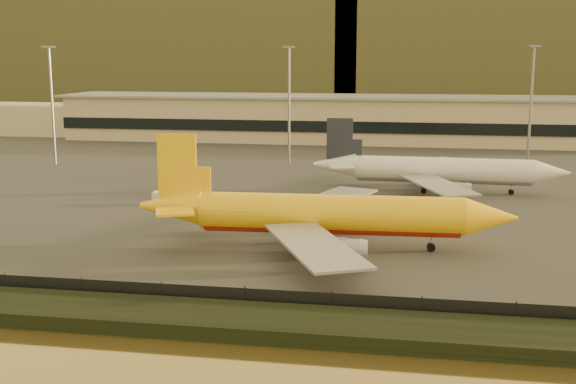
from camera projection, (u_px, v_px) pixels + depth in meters
name	position (u px, v px, depth m)	size (l,w,h in m)	color
ground	(254.00, 271.00, 79.47)	(900.00, 900.00, 0.00)	black
embankment	(212.00, 320.00, 62.88)	(320.00, 7.00, 1.40)	black
tarmac	(341.00, 156.00, 171.43)	(320.00, 220.00, 0.20)	#2D2D2D
perimeter_fence	(224.00, 298.00, 66.64)	(300.00, 0.05, 2.20)	black
terminal_building	(301.00, 119.00, 202.34)	(202.00, 25.00, 12.60)	tan
apron_light_masts	(406.00, 95.00, 146.66)	(152.20, 12.20, 25.40)	slate
distant_hills	(349.00, 42.00, 406.39)	(470.00, 160.00, 70.00)	brown
dhl_cargo_jet	(324.00, 215.00, 87.78)	(46.19, 45.23, 13.80)	yellow
white_narrowbody_jet	(438.00, 171.00, 124.44)	(43.57, 42.62, 12.54)	silver
gse_vehicle_yellow	(447.00, 215.00, 102.54)	(4.09, 1.84, 1.84)	yellow
gse_vehicle_white	(167.00, 198.00, 114.62)	(4.42, 1.99, 1.99)	silver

